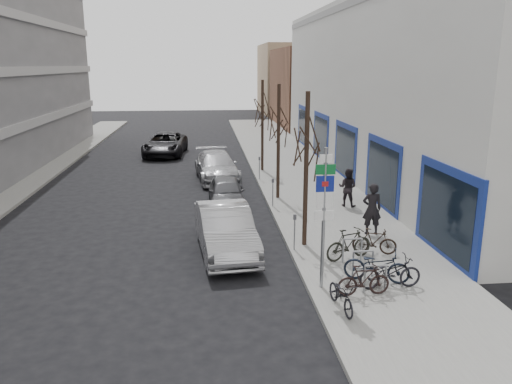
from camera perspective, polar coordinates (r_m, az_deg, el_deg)
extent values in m
plane|color=black|center=(14.44, -2.07, -11.71)|extent=(120.00, 120.00, 0.00)
cube|color=slate|center=(24.38, 6.92, -0.67)|extent=(5.00, 70.00, 0.15)
cube|color=#B7B7B2|center=(34.03, 26.18, 10.64)|extent=(20.00, 32.00, 10.00)
cube|color=brown|center=(54.78, 8.91, 11.72)|extent=(12.00, 14.00, 8.00)
cube|color=#937A5B|center=(69.47, 6.16, 12.73)|extent=(13.00, 12.00, 9.00)
cylinder|color=gray|center=(14.01, 7.72, -3.43)|extent=(0.10, 0.10, 4.20)
cube|color=white|center=(13.54, 8.00, 3.81)|extent=(0.35, 0.03, 0.22)
cube|color=#0C5926|center=(13.60, 7.96, 2.57)|extent=(0.55, 0.03, 0.28)
cube|color=navy|center=(13.68, 7.90, 0.93)|extent=(0.50, 0.03, 0.45)
cube|color=maroon|center=(13.67, 7.91, 0.92)|extent=(0.18, 0.02, 0.14)
cube|color=white|center=(13.79, 7.83, -0.89)|extent=(0.45, 0.03, 0.45)
cube|color=white|center=(13.92, 7.77, -2.68)|extent=(0.55, 0.03, 0.28)
cylinder|color=gray|center=(14.40, 12.30, -9.73)|extent=(0.06, 0.06, 0.80)
cylinder|color=gray|center=(14.59, 14.57, -9.54)|extent=(0.06, 0.06, 0.80)
cylinder|color=gray|center=(14.34, 13.53, -8.18)|extent=(0.60, 0.06, 0.06)
cylinder|color=gray|center=(15.36, 11.03, -8.10)|extent=(0.06, 0.06, 0.80)
cylinder|color=gray|center=(15.54, 13.17, -7.94)|extent=(0.06, 0.06, 0.80)
cylinder|color=gray|center=(15.30, 12.19, -6.63)|extent=(0.60, 0.06, 0.06)
cylinder|color=gray|center=(16.34, 9.92, -6.65)|extent=(0.06, 0.06, 0.80)
cylinder|color=gray|center=(16.51, 11.94, -6.53)|extent=(0.06, 0.06, 0.80)
cylinder|color=gray|center=(16.28, 11.00, -5.27)|extent=(0.60, 0.06, 0.06)
cylinder|color=black|center=(17.18, 5.74, 2.20)|extent=(0.16, 0.16, 5.50)
cylinder|color=black|center=(23.48, 2.57, 5.52)|extent=(0.16, 0.16, 5.50)
cylinder|color=black|center=(29.87, 0.74, 7.43)|extent=(0.16, 0.16, 5.50)
cylinder|color=gray|center=(17.18, 4.42, -4.88)|extent=(0.05, 0.05, 1.10)
cube|color=#3F3F44|center=(16.98, 4.46, -2.87)|extent=(0.10, 0.08, 0.18)
cylinder|color=gray|center=(22.38, 1.93, -0.27)|extent=(0.05, 0.05, 1.10)
cube|color=#3F3F44|center=(22.23, 1.95, 1.30)|extent=(0.10, 0.08, 0.18)
cylinder|color=gray|center=(27.70, 0.39, 2.58)|extent=(0.05, 0.05, 1.10)
cube|color=#3F3F44|center=(27.58, 0.40, 3.86)|extent=(0.10, 0.08, 0.18)
imported|color=black|center=(13.35, 9.75, -11.26)|extent=(0.65, 1.59, 0.94)
imported|color=black|center=(14.21, 12.20, -9.80)|extent=(1.53, 0.52, 0.92)
imported|color=black|center=(15.12, 13.65, -7.86)|extent=(1.99, 1.23, 1.17)
imported|color=black|center=(16.60, 10.58, -5.82)|extent=(1.85, 1.13, 1.08)
imported|color=black|center=(14.80, 15.09, -8.57)|extent=(1.84, 0.62, 1.11)
imported|color=black|center=(17.29, 13.39, -5.46)|extent=(1.55, 0.90, 0.90)
imported|color=#A4A4A9|center=(17.27, -3.52, -4.34)|extent=(2.23, 5.13, 1.64)
imported|color=#4A4B4F|center=(22.91, -3.41, -0.02)|extent=(1.67, 3.97, 1.34)
imported|color=#9FA0A4|center=(28.29, -4.52, 2.95)|extent=(2.72, 5.57, 1.56)
imported|color=black|center=(36.70, -10.33, 5.43)|extent=(3.16, 6.02, 1.62)
imported|color=black|center=(19.08, 13.11, -1.89)|extent=(0.75, 0.53, 1.97)
imported|color=black|center=(22.70, 10.42, 0.55)|extent=(0.78, 0.70, 1.75)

